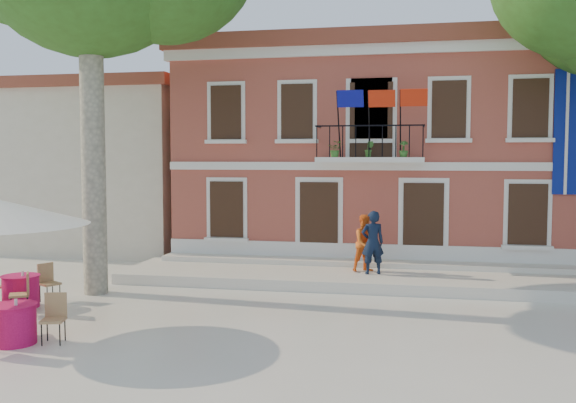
# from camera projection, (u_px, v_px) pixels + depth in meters

# --- Properties ---
(ground) EXTENTS (90.00, 90.00, 0.00)m
(ground) POSITION_uv_depth(u_px,v_px,m) (262.00, 317.00, 14.41)
(ground) COLOR beige
(ground) RESTS_ON ground
(main_building) EXTENTS (13.50, 9.59, 7.50)m
(main_building) POSITION_uv_depth(u_px,v_px,m) (378.00, 152.00, 23.53)
(main_building) COLOR #A3493B
(main_building) RESTS_ON ground
(neighbor_west) EXTENTS (9.40, 9.40, 6.40)m
(neighbor_west) POSITION_uv_depth(u_px,v_px,m) (103.00, 166.00, 26.80)
(neighbor_west) COLOR beige
(neighbor_west) RESTS_ON ground
(terrace) EXTENTS (14.00, 3.40, 0.30)m
(terrace) POSITION_uv_depth(u_px,v_px,m) (366.00, 277.00, 18.31)
(terrace) COLOR silver
(terrace) RESTS_ON ground
(pedestrian_navy) EXTENTS (0.75, 0.61, 1.78)m
(pedestrian_navy) POSITION_uv_depth(u_px,v_px,m) (373.00, 242.00, 17.95)
(pedestrian_navy) COLOR black
(pedestrian_navy) RESTS_ON terrace
(pedestrian_orange) EXTENTS (1.01, 0.96, 1.64)m
(pedestrian_orange) POSITION_uv_depth(u_px,v_px,m) (366.00, 243.00, 18.34)
(pedestrian_orange) COLOR orange
(pedestrian_orange) RESTS_ON terrace
(cafe_table_1) EXTENTS (1.80, 1.81, 0.95)m
(cafe_table_1) POSITION_uv_depth(u_px,v_px,m) (13.00, 322.00, 12.27)
(cafe_table_1) COLOR #D31359
(cafe_table_1) RESTS_ON ground
(cafe_table_3) EXTENTS (1.65, 1.87, 0.95)m
(cafe_table_3) POSITION_uv_depth(u_px,v_px,m) (21.00, 289.00, 15.27)
(cafe_table_3) COLOR #D31359
(cafe_table_3) RESTS_ON ground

